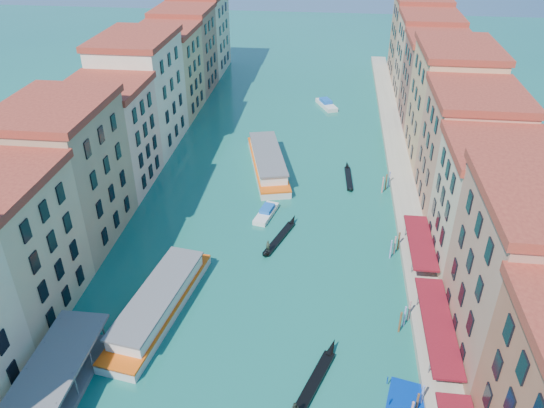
{
  "coord_description": "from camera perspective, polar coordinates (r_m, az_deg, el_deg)",
  "views": [
    {
      "loc": [
        9.33,
        -20.47,
        43.64
      ],
      "look_at": [
        2.17,
        40.35,
        6.62
      ],
      "focal_mm": 35.0,
      "sensor_mm": 36.0,
      "label": 1
    }
  ],
  "objects": [
    {
      "name": "restaurant_awnings",
      "position": [
        60.9,
        17.48,
        -12.55
      ],
      "size": [
        3.2,
        44.55,
        3.12
      ],
      "color": "maroon",
      "rests_on": "ground"
    },
    {
      "name": "gondola_fore",
      "position": [
        75.85,
        0.79,
        -3.62
      ],
      "size": [
        4.56,
        11.15,
        2.3
      ],
      "rotation": [
        0.0,
        0.0,
        -0.33
      ],
      "color": "black",
      "rests_on": "ground"
    },
    {
      "name": "gondola_far",
      "position": [
        92.46,
        8.23,
        2.86
      ],
      "size": [
        1.45,
        10.6,
        1.5
      ],
      "rotation": [
        0.0,
        0.0,
        0.06
      ],
      "color": "black",
      "rests_on": "ground"
    },
    {
      "name": "vaporetto_far",
      "position": [
        94.33,
        -0.46,
        4.6
      ],
      "size": [
        10.33,
        22.62,
        3.28
      ],
      "rotation": [
        0.0,
        0.0,
        0.25
      ],
      "color": "silver",
      "rests_on": "ground"
    },
    {
      "name": "quay",
      "position": [
        96.58,
        13.55,
        3.7
      ],
      "size": [
        4.0,
        140.0,
        1.0
      ],
      "primitive_type": "cube",
      "color": "#9B957D",
      "rests_on": "ground"
    },
    {
      "name": "motorboat_far",
      "position": [
        123.82,
        5.87,
        10.66
      ],
      "size": [
        5.36,
        8.02,
        1.6
      ],
      "rotation": [
        0.0,
        0.0,
        0.42
      ],
      "color": "silver",
      "rests_on": "ground"
    },
    {
      "name": "gondola_right",
      "position": [
        56.28,
        4.22,
        -19.02
      ],
      "size": [
        5.34,
        12.5,
        2.59
      ],
      "rotation": [
        0.0,
        0.0,
        -0.35
      ],
      "color": "black",
      "rests_on": "ground"
    },
    {
      "name": "vaporetto_near",
      "position": [
        64.87,
        -12.06,
        -10.33
      ],
      "size": [
        7.99,
        21.45,
        3.12
      ],
      "rotation": [
        0.0,
        0.0,
        -0.16
      ],
      "color": "beige",
      "rests_on": "ground"
    },
    {
      "name": "mooring_poles_left",
      "position": [
        60.18,
        -24.51,
        -17.27
      ],
      "size": [
        0.24,
        8.24,
        3.2
      ],
      "color": "brown",
      "rests_on": "ground"
    },
    {
      "name": "right_bank_palazzos",
      "position": [
        94.24,
        19.11,
        8.33
      ],
      "size": [
        12.8,
        128.4,
        21.0
      ],
      "color": "#9E5338",
      "rests_on": "ground"
    },
    {
      "name": "motorboat_mid",
      "position": [
        81.24,
        -0.62,
        -0.92
      ],
      "size": [
        3.39,
        6.63,
        1.31
      ],
      "rotation": [
        0.0,
        0.0,
        -0.23
      ],
      "color": "silver",
      "rests_on": "ground"
    },
    {
      "name": "vaporetto_stop",
      "position": [
        58.97,
        -22.34,
        -17.67
      ],
      "size": [
        5.4,
        16.4,
        3.65
      ],
      "color": "slate",
      "rests_on": "ground"
    },
    {
      "name": "left_bank_palazzos",
      "position": [
        98.24,
        -15.05,
        9.87
      ],
      "size": [
        12.8,
        128.4,
        21.0
      ],
      "color": "beige",
      "rests_on": "ground"
    },
    {
      "name": "mooring_poles_right",
      "position": [
        65.7,
        13.83,
        -10.09
      ],
      "size": [
        1.44,
        54.24,
        3.2
      ],
      "color": "brown",
      "rests_on": "ground"
    }
  ]
}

